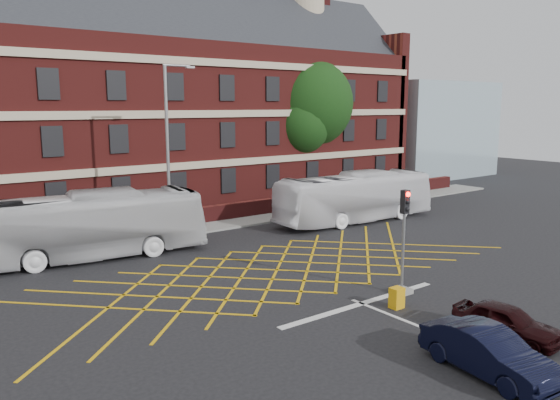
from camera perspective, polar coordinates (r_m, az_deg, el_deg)
ground at (r=24.15m, az=2.54°, el=-8.44°), size 120.00×120.00×0.00m
victorian_building at (r=42.35m, az=-16.70°, el=9.80°), size 51.00×12.17×20.40m
boundary_wall at (r=34.68m, az=-11.26°, el=-2.03°), size 56.00×0.50×1.10m
far_pavement at (r=33.91m, az=-10.50°, el=-3.12°), size 60.00×3.00×0.12m
glass_block at (r=62.17m, az=14.61°, el=7.16°), size 14.00×10.00×10.00m
box_junction_hatching at (r=25.64m, az=-0.33°, el=-7.31°), size 8.22×8.22×0.02m
stop_line at (r=21.72m, az=8.53°, el=-10.65°), size 8.00×0.30×0.02m
centre_line at (r=18.16m, az=23.88°, el=-15.65°), size 0.15×14.00×0.02m
bus_left at (r=28.69m, az=-19.99°, el=-2.60°), size 12.35×4.47×3.36m
bus_right at (r=36.15m, az=7.90°, el=0.27°), size 11.74×3.30×3.24m
car_navy at (r=17.12m, az=20.91°, el=-14.61°), size 1.86×4.20×1.34m
car_maroon at (r=19.73m, az=22.55°, el=-11.67°), size 1.80×3.60×1.18m
deciduous_tree at (r=46.13m, az=2.92°, el=9.39°), size 7.68×7.49×11.49m
traffic_light_near at (r=22.65m, az=12.73°, el=-5.26°), size 0.70×0.70×4.27m
street_lamp at (r=30.72m, az=-11.44°, el=1.90°), size 2.25×1.00×9.76m
utility_cabinet at (r=21.40m, az=12.10°, el=-9.96°), size 0.49×0.41×0.80m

